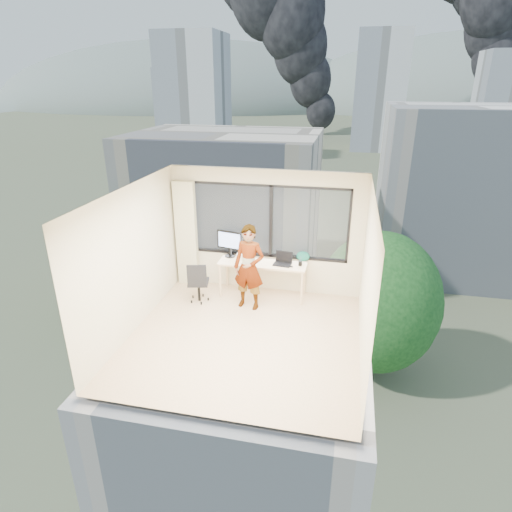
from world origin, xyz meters
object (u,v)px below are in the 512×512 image
(game_console, at_px, (245,254))
(monitor, at_px, (230,244))
(chair, at_px, (198,281))
(person, at_px, (249,268))
(handbag, at_px, (303,256))
(desk, at_px, (263,278))
(laptop, at_px, (282,259))

(game_console, bearing_deg, monitor, -171.17)
(chair, distance_m, person, 1.14)
(chair, height_order, handbag, handbag)
(handbag, bearing_deg, game_console, -168.33)
(monitor, bearing_deg, desk, 0.92)
(person, distance_m, game_console, 0.83)
(desk, relative_size, chair, 2.02)
(chair, relative_size, person, 0.52)
(monitor, distance_m, handbag, 1.55)
(game_console, xyz_separation_m, handbag, (1.22, 0.01, 0.06))
(person, bearing_deg, monitor, 138.91)
(person, height_order, laptop, person)
(chair, bearing_deg, monitor, 41.91)
(desk, xyz_separation_m, laptop, (0.42, -0.05, 0.49))
(person, bearing_deg, game_console, 118.24)
(desk, distance_m, game_console, 0.63)
(desk, xyz_separation_m, game_console, (-0.42, 0.22, 0.42))
(monitor, height_order, handbag, monitor)
(game_console, bearing_deg, desk, -32.59)
(monitor, bearing_deg, chair, -112.95)
(desk, relative_size, game_console, 5.30)
(person, distance_m, handbag, 1.24)
(chair, relative_size, monitor, 1.57)
(laptop, bearing_deg, chair, -156.81)
(handbag, bearing_deg, desk, -152.59)
(desk, distance_m, handbag, 0.96)
(game_console, distance_m, laptop, 0.89)
(chair, bearing_deg, handbag, 7.96)
(desk, bearing_deg, monitor, 168.59)
(chair, bearing_deg, desk, 10.94)
(desk, bearing_deg, laptop, -7.12)
(chair, bearing_deg, person, -13.96)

